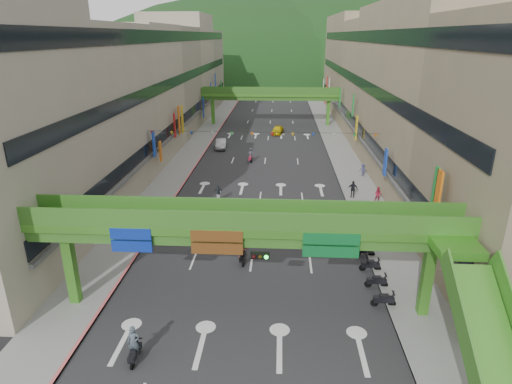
# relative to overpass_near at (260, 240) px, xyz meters

# --- Properties ---
(ground) EXTENTS (320.00, 320.00, 0.00)m
(ground) POSITION_rel_overpass_near_xyz_m (-0.93, -5.38, -5.21)
(ground) COLOR black
(ground) RESTS_ON ground
(road_slab) EXTENTS (18.00, 140.00, 0.02)m
(road_slab) POSITION_rel_overpass_near_xyz_m (-0.93, 44.62, -5.20)
(road_slab) COLOR #28282B
(road_slab) RESTS_ON ground
(sidewalk_left) EXTENTS (4.00, 140.00, 0.15)m
(sidewalk_left) POSITION_rel_overpass_near_xyz_m (-11.93, 44.62, -5.13)
(sidewalk_left) COLOR gray
(sidewalk_left) RESTS_ON ground
(sidewalk_right) EXTENTS (4.00, 140.00, 0.15)m
(sidewalk_right) POSITION_rel_overpass_near_xyz_m (10.07, 44.62, -5.13)
(sidewalk_right) COLOR gray
(sidewalk_right) RESTS_ON ground
(curb_left) EXTENTS (0.20, 140.00, 0.18)m
(curb_left) POSITION_rel_overpass_near_xyz_m (-10.03, 44.62, -5.12)
(curb_left) COLOR #CC5959
(curb_left) RESTS_ON ground
(curb_right) EXTENTS (0.20, 140.00, 0.18)m
(curb_right) POSITION_rel_overpass_near_xyz_m (8.17, 44.62, -5.12)
(curb_right) COLOR gray
(curb_right) RESTS_ON ground
(building_row_left) EXTENTS (12.80, 95.00, 19.00)m
(building_row_left) POSITION_rel_overpass_near_xyz_m (-19.86, 44.62, 4.25)
(building_row_left) COLOR #9E937F
(building_row_left) RESTS_ON ground
(building_row_right) EXTENTS (12.80, 95.00, 19.00)m
(building_row_right) POSITION_rel_overpass_near_xyz_m (18.00, 44.62, 4.25)
(building_row_right) COLOR gray
(building_row_right) RESTS_ON ground
(overpass_near) EXTENTS (28.00, 12.27, 7.10)m
(overpass_near) POSITION_rel_overpass_near_xyz_m (0.00, 0.00, 0.00)
(overpass_near) COLOR #4C9E2D
(overpass_near) RESTS_ON ground
(overpass_far) EXTENTS (28.00, 2.20, 7.10)m
(overpass_far) POSITION_rel_overpass_near_xyz_m (-0.93, 59.62, 0.20)
(overpass_far) COLOR #4C9E2D
(overpass_far) RESTS_ON ground
(hill_left) EXTENTS (168.00, 140.00, 112.00)m
(hill_left) POSITION_rel_overpass_near_xyz_m (-15.93, 154.62, -5.21)
(hill_left) COLOR #1C4419
(hill_left) RESTS_ON ground
(hill_right) EXTENTS (208.00, 176.00, 128.00)m
(hill_right) POSITION_rel_overpass_near_xyz_m (24.07, 174.62, -5.21)
(hill_right) COLOR #1C4419
(hill_right) RESTS_ON ground
(bunting_string) EXTENTS (26.00, 0.36, 0.47)m
(bunting_string) POSITION_rel_overpass_near_xyz_m (-0.93, 24.62, 0.75)
(bunting_string) COLOR black
(bunting_string) RESTS_ON ground
(scooter_rider_near) EXTENTS (0.67, 1.60, 2.16)m
(scooter_rider_near) POSITION_rel_overpass_near_xyz_m (-6.39, -4.38, -4.18)
(scooter_rider_near) COLOR black
(scooter_rider_near) RESTS_ON ground
(scooter_rider_mid) EXTENTS (0.85, 1.60, 1.99)m
(scooter_rider_mid) POSITION_rel_overpass_near_xyz_m (-1.57, 6.39, -4.18)
(scooter_rider_mid) COLOR black
(scooter_rider_mid) RESTS_ON ground
(scooter_rider_left) EXTENTS (0.98, 1.60, 1.94)m
(scooter_rider_left) POSITION_rel_overpass_near_xyz_m (-5.19, 18.76, -4.24)
(scooter_rider_left) COLOR gray
(scooter_rider_left) RESTS_ON ground
(scooter_rider_far) EXTENTS (0.87, 1.59, 1.97)m
(scooter_rider_far) POSITION_rel_overpass_near_xyz_m (-2.89, 33.96, -4.21)
(scooter_rider_far) COLOR maroon
(scooter_rider_far) RESTS_ON ground
(parked_scooter_row) EXTENTS (1.60, 7.15, 1.08)m
(parked_scooter_row) POSITION_rel_overpass_near_xyz_m (7.87, 4.62, -4.68)
(parked_scooter_row) COLOR black
(parked_scooter_row) RESTS_ON ground
(car_silver) EXTENTS (1.96, 4.55, 1.46)m
(car_silver) POSITION_rel_overpass_near_xyz_m (-7.93, 41.25, -4.48)
(car_silver) COLOR #9D9EA4
(car_silver) RESTS_ON ground
(car_yellow) EXTENTS (2.32, 4.43, 1.44)m
(car_yellow) POSITION_rel_overpass_near_xyz_m (0.61, 51.86, -4.49)
(car_yellow) COLOR yellow
(car_yellow) RESTS_ON ground
(pedestrian_red) EXTENTS (0.91, 0.79, 1.61)m
(pedestrian_red) POSITION_rel_overpass_near_xyz_m (11.27, 19.47, -4.40)
(pedestrian_red) COLOR #AA223C
(pedestrian_red) RESTS_ON ground
(pedestrian_dark) EXTENTS (1.13, 0.68, 1.80)m
(pedestrian_dark) POSITION_rel_overpass_near_xyz_m (8.87, 20.78, -4.31)
(pedestrian_dark) COLOR black
(pedestrian_dark) RESTS_ON ground
(pedestrian_blue) EXTENTS (0.84, 0.73, 1.51)m
(pedestrian_blue) POSITION_rel_overpass_near_xyz_m (11.27, 28.17, -4.45)
(pedestrian_blue) COLOR navy
(pedestrian_blue) RESTS_ON ground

